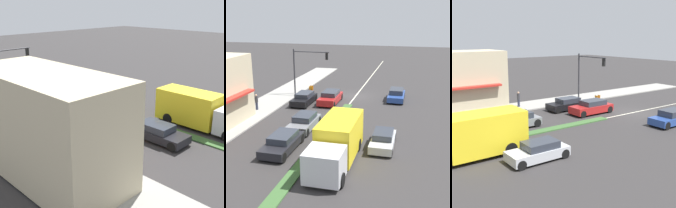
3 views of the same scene
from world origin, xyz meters
TOP-DOWN VIEW (x-y plane):
  - ground_plane at (0.00, 18.00)m, footprint 160.00×160.00m
  - lane_marking_center at (0.00, 0.00)m, footprint 0.16×60.00m
  - traffic_signal_main at (6.12, 1.09)m, footprint 4.59×0.34m
  - pedestrian at (8.92, 8.40)m, footprint 0.34×0.34m
  - warning_aframe_sign at (5.97, -0.52)m, footprint 0.45×0.53m
  - delivery_truck at (-2.20, 17.60)m, footprint 2.44×7.50m
  - coupe_blue at (-5.00, 0.58)m, footprint 1.82×4.24m
  - hatchback_red at (2.20, 3.70)m, footprint 1.92×4.43m
  - sedan_silver at (-5.00, 14.38)m, footprint 1.73×3.95m
  - sedan_dark at (2.20, 16.87)m, footprint 1.91×4.47m
  - suv_black at (5.00, 4.74)m, footprint 1.85×4.19m
  - suv_grey at (2.20, 12.20)m, footprint 1.87×4.19m

SIDE VIEW (x-z plane):
  - ground_plane at x=0.00m, z-range 0.00..0.00m
  - lane_marking_center at x=0.00m, z-range 0.00..0.01m
  - warning_aframe_sign at x=5.97m, z-range 0.01..0.84m
  - sedan_silver at x=-5.00m, z-range -0.02..1.21m
  - suv_black at x=5.00m, z-range -0.02..1.27m
  - sedan_dark at x=2.20m, z-range -0.01..1.27m
  - suv_grey at x=2.20m, z-range -0.02..1.31m
  - coupe_blue at x=-5.00m, z-range -0.02..1.31m
  - hatchback_red at x=2.20m, z-range -0.02..1.37m
  - pedestrian at x=8.92m, z-range 0.16..1.82m
  - delivery_truck at x=-2.20m, z-range 0.03..2.90m
  - traffic_signal_main at x=6.12m, z-range 1.10..6.70m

